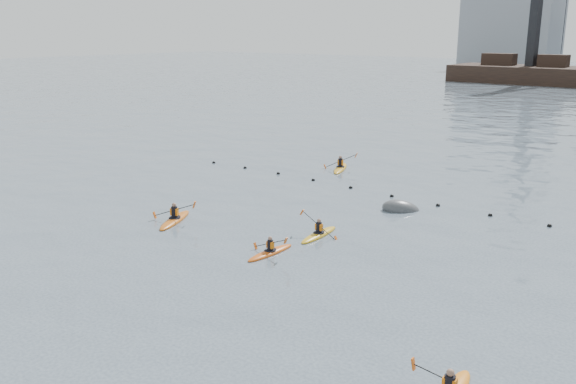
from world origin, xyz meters
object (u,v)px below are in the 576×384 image
at_px(kayaker_0, 270,252).
at_px(kayaker_3, 319,234).
at_px(mooring_buoy, 401,210).
at_px(kayaker_2, 175,219).
at_px(kayaker_5, 340,168).

bearing_deg(kayaker_0, kayaker_3, 87.37).
height_order(kayaker_3, mooring_buoy, kayaker_3).
bearing_deg(kayaker_2, kayaker_5, 64.70).
xyz_separation_m(kayaker_3, mooring_buoy, (0.98, 6.34, -0.09)).
bearing_deg(kayaker_2, kayaker_3, -4.63).
bearing_deg(kayaker_5, mooring_buoy, -61.31).
xyz_separation_m(kayaker_2, kayaker_5, (-0.13, 15.47, -0.00)).
bearing_deg(mooring_buoy, kayaker_2, -131.81).
bearing_deg(kayaker_3, kayaker_0, -99.17).
distance_m(kayaker_3, kayaker_5, 14.65).
xyz_separation_m(kayaker_0, kayaker_5, (-7.04, 16.00, 0.02)).
xyz_separation_m(kayaker_0, kayaker_3, (0.25, 3.30, 0.01)).
xyz_separation_m(kayaker_0, kayaker_2, (-6.91, 0.53, 0.02)).
relative_size(kayaker_0, kayaker_3, 0.93).
bearing_deg(kayaker_3, kayaker_2, -163.64).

